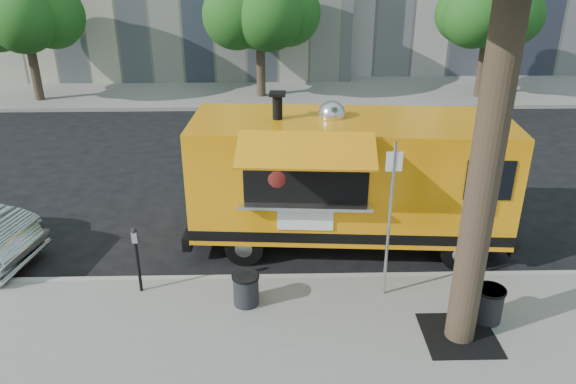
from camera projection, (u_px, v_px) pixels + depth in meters
name	position (u px, v px, depth m)	size (l,w,h in m)	color
ground	(297.00, 258.00, 11.94)	(120.00, 120.00, 0.00)	black
curb	(299.00, 279.00, 11.07)	(60.00, 0.14, 0.16)	#999993
far_sidewalk	(285.00, 92.00, 24.17)	(60.00, 5.00, 0.15)	gray
tree_well	(459.00, 335.00, 9.39)	(1.20, 1.20, 0.02)	black
far_tree_a	(23.00, 6.00, 21.32)	(3.42, 3.42, 5.36)	#33261C
far_tree_b	(260.00, 3.00, 21.85)	(3.60, 3.60, 5.50)	#33261C
far_tree_c	(491.00, 6.00, 21.83)	(3.24, 3.24, 5.21)	#33261C
sign_post	(390.00, 212.00, 9.80)	(0.28, 0.06, 3.00)	silver
parking_meter	(137.00, 252.00, 10.24)	(0.11, 0.11, 1.33)	black
food_truck	(348.00, 178.00, 11.82)	(6.98, 3.39, 3.38)	#FF990D
trash_bin_left	(246.00, 288.00, 10.09)	(0.50, 0.50, 0.60)	black
trash_bin_right	(489.00, 303.00, 9.65)	(0.53, 0.53, 0.63)	black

